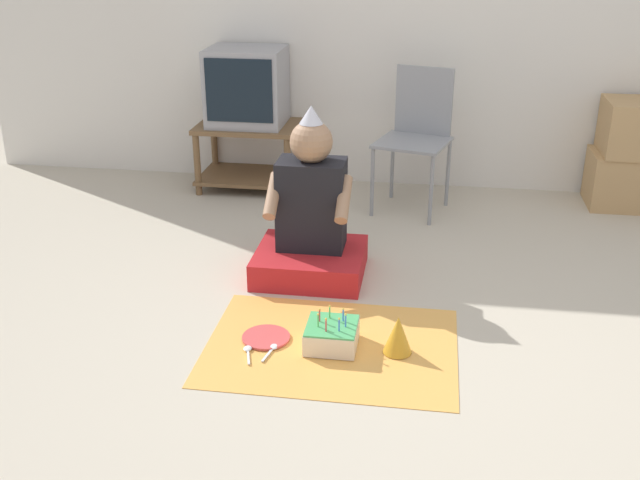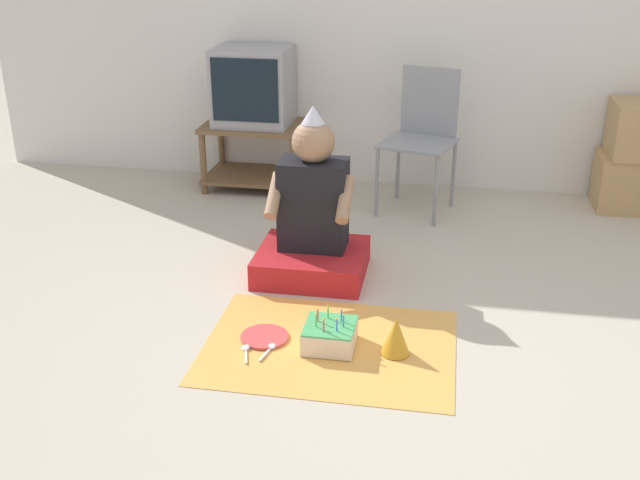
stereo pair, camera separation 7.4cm
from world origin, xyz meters
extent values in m
plane|color=#BCB29E|center=(0.00, 0.00, 0.00)|extent=(16.00, 16.00, 0.00)
cube|color=brown|center=(-1.25, 1.99, 0.43)|extent=(0.67, 0.47, 0.03)
cube|color=brown|center=(-1.25, 1.99, 0.08)|extent=(0.67, 0.47, 0.02)
cylinder|color=brown|center=(-1.55, 1.79, 0.22)|extent=(0.04, 0.04, 0.45)
cylinder|color=brown|center=(-0.94, 1.79, 0.22)|extent=(0.04, 0.04, 0.45)
cylinder|color=brown|center=(-1.55, 2.20, 0.22)|extent=(0.04, 0.04, 0.45)
cylinder|color=brown|center=(-0.94, 2.20, 0.22)|extent=(0.04, 0.04, 0.45)
cube|color=#99999E|center=(-1.25, 2.00, 0.70)|extent=(0.49, 0.42, 0.50)
cube|color=black|center=(-1.25, 1.79, 0.71)|extent=(0.43, 0.01, 0.40)
cube|color=gray|center=(-0.14, 1.70, 0.45)|extent=(0.51, 0.51, 0.02)
cube|color=gray|center=(-0.08, 1.89, 0.66)|extent=(0.36, 0.12, 0.43)
cylinder|color=gray|center=(-0.37, 1.57, 0.22)|extent=(0.02, 0.02, 0.45)
cylinder|color=gray|center=(-0.01, 1.47, 0.22)|extent=(0.02, 0.02, 0.45)
cylinder|color=gray|center=(-0.27, 1.93, 0.22)|extent=(0.02, 0.02, 0.45)
cylinder|color=gray|center=(0.09, 1.83, 0.22)|extent=(0.02, 0.02, 0.45)
cube|color=tan|center=(1.26, 2.00, 0.17)|extent=(0.54, 0.37, 0.35)
cube|color=red|center=(-0.61, 0.68, 0.07)|extent=(0.55, 0.50, 0.14)
cube|color=black|center=(-0.61, 0.73, 0.37)|extent=(0.34, 0.22, 0.46)
sphere|color=#9E7556|center=(-0.61, 0.73, 0.70)|extent=(0.21, 0.21, 0.21)
cone|color=silver|center=(-0.61, 0.73, 0.84)|extent=(0.12, 0.12, 0.09)
cylinder|color=#9E7556|center=(-0.78, 0.62, 0.45)|extent=(0.06, 0.25, 0.20)
cylinder|color=#9E7556|center=(-0.43, 0.62, 0.45)|extent=(0.06, 0.25, 0.20)
cube|color=#EFA84C|center=(-0.40, -0.01, 0.00)|extent=(1.08, 0.81, 0.01)
cube|color=#F4E0C6|center=(-0.40, -0.02, 0.05)|extent=(0.22, 0.22, 0.09)
cube|color=#4CB266|center=(-0.40, -0.02, 0.10)|extent=(0.22, 0.22, 0.01)
cylinder|color=#4C7FE5|center=(-0.34, -0.02, 0.13)|extent=(0.01, 0.01, 0.06)
sphere|color=#FFCC4C|center=(-0.34, -0.02, 0.17)|extent=(0.01, 0.01, 0.01)
cylinder|color=#4C7FE5|center=(-0.36, 0.03, 0.13)|extent=(0.01, 0.01, 0.06)
sphere|color=#FFCC4C|center=(-0.36, 0.03, 0.17)|extent=(0.01, 0.01, 0.01)
cylinder|color=#66C666|center=(-0.42, 0.04, 0.13)|extent=(0.01, 0.01, 0.06)
sphere|color=#FFCC4C|center=(-0.42, 0.04, 0.17)|extent=(0.01, 0.01, 0.01)
cylinder|color=#EA4C4C|center=(-0.46, 0.01, 0.13)|extent=(0.01, 0.01, 0.06)
sphere|color=#FFCC4C|center=(-0.46, 0.01, 0.17)|extent=(0.01, 0.01, 0.01)
cylinder|color=#66C666|center=(-0.45, -0.04, 0.13)|extent=(0.01, 0.01, 0.06)
sphere|color=#FFCC4C|center=(-0.45, -0.04, 0.17)|extent=(0.01, 0.01, 0.01)
cylinder|color=#EA4C4C|center=(-0.42, -0.07, 0.13)|extent=(0.01, 0.01, 0.06)
sphere|color=#FFCC4C|center=(-0.42, -0.07, 0.17)|extent=(0.01, 0.01, 0.01)
cylinder|color=#4C7FE5|center=(-0.36, -0.06, 0.13)|extent=(0.01, 0.01, 0.06)
sphere|color=#FFCC4C|center=(-0.36, -0.06, 0.17)|extent=(0.01, 0.01, 0.01)
cone|color=gold|center=(-0.11, -0.02, 0.09)|extent=(0.12, 0.12, 0.17)
cylinder|color=#D84C4C|center=(-0.69, 0.00, 0.01)|extent=(0.21, 0.21, 0.01)
ellipsoid|color=white|center=(-0.64, -0.07, 0.01)|extent=(0.04, 0.05, 0.01)
cube|color=white|center=(-0.66, -0.14, 0.01)|extent=(0.03, 0.10, 0.01)
ellipsoid|color=white|center=(-0.75, -0.11, 0.01)|extent=(0.04, 0.05, 0.01)
cube|color=white|center=(-0.73, -0.17, 0.01)|extent=(0.04, 0.10, 0.01)
camera|label=1|loc=(-0.02, -2.79, 1.71)|focal=42.00mm
camera|label=2|loc=(0.05, -2.78, 1.71)|focal=42.00mm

